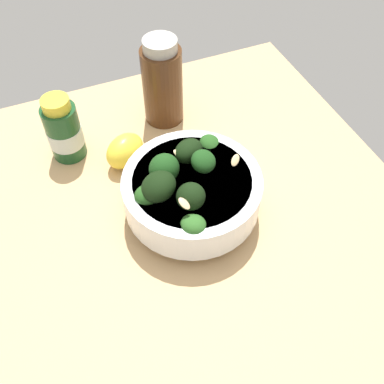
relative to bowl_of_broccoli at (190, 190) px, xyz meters
The scene contains 5 objects.
ground_plane 7.38cm from the bowl_of_broccoli, 156.86° to the right, with size 68.47×68.47×4.31cm, color tan.
bowl_of_broccoli is the anchor object (origin of this frame).
lemon_wedge 13.69cm from the bowl_of_broccoli, 114.57° to the left, with size 6.55×4.56×5.19cm, color yellow.
bottle_tall 22.23cm from the bowl_of_broccoli, 126.77° to the left, with size 5.35×5.35×10.76cm.
bottle_short 20.54cm from the bowl_of_broccoli, 80.00° to the left, with size 6.47×6.47×14.73cm.
Camera 1 is at (-11.30, -33.15, 50.40)cm, focal length 40.80 mm.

